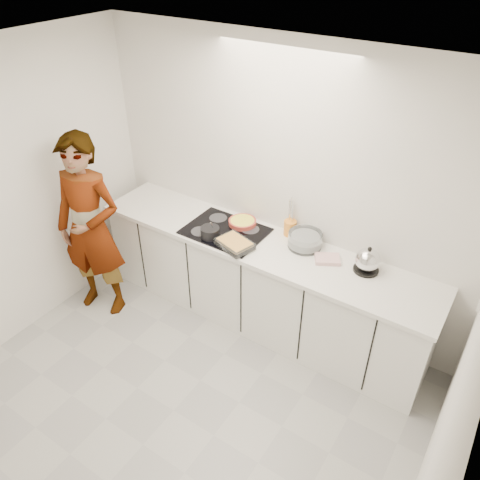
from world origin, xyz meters
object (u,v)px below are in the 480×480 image
Objects in this scene: kettle at (367,261)px; hob at (225,231)px; utensil_crock at (290,228)px; saucepan at (210,232)px; mixing_bowl at (305,241)px; baking_dish at (235,243)px; cook at (90,229)px; tart_dish at (242,222)px.

hob is at bearing -173.11° from kettle.
utensil_crock reaches higher than hob.
hob is 2.63× the size of kettle.
saucepan is (-0.05, -0.16, 0.05)m from hob.
utensil_crock reaches higher than mixing_bowl.
utensil_crock reaches higher than baking_dish.
baking_dish is at bearing 5.99° from cook.
tart_dish is 0.36m from saucepan.
baking_dish is 1.31× the size of kettle.
tart_dish is 1.21m from kettle.
tart_dish is at bearing -166.33° from utensil_crock.
saucepan is 1.38m from kettle.
kettle is (1.34, 0.31, 0.04)m from saucepan.
mixing_bowl is 0.21× the size of cook.
utensil_crock is at bearing 170.57° from kettle.
kettle is 0.15× the size of cook.
utensil_crock is at bearing 28.88° from hob.
kettle reaches higher than tart_dish.
cook is at bearing -153.84° from saucepan.
cook reaches higher than kettle.
utensil_crock is (0.51, 0.28, 0.06)m from hob.
utensil_crock is (0.30, 0.45, 0.02)m from baking_dish.
mixing_bowl is 0.22m from utensil_crock.
hob is 0.19m from tart_dish.
kettle reaches higher than baking_dish.
baking_dish is 0.91× the size of mixing_bowl.
hob is at bearing 16.74° from cook.
utensil_crock reaches higher than tart_dish.
cook reaches higher than hob.
mixing_bowl is at bearing 176.89° from kettle.
mixing_bowl reaches higher than hob.
tart_dish is 0.80× the size of mixing_bowl.
hob is 2.29× the size of tart_dish.
saucepan is 0.12× the size of cook.
saucepan is at bearing -155.84° from mixing_bowl.
baking_dish is 1.37m from cook.
utensil_crock is 0.08× the size of cook.
hob is at bearing 71.29° from saucepan.
saucepan reaches higher than tart_dish.
cook is (-1.78, -0.84, -0.06)m from mixing_bowl.
tart_dish is at bearing 112.81° from baking_dish.
utensil_crock is at bearing 56.54° from baking_dish.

